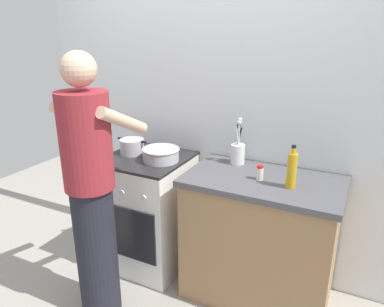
% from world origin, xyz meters
% --- Properties ---
extents(ground, '(6.00, 6.00, 0.00)m').
position_xyz_m(ground, '(0.00, 0.00, 0.00)').
color(ground, gray).
extents(back_wall, '(3.20, 0.10, 2.50)m').
position_xyz_m(back_wall, '(0.20, 0.50, 1.25)').
color(back_wall, silver).
rests_on(back_wall, ground).
extents(countertop, '(1.00, 0.60, 0.90)m').
position_xyz_m(countertop, '(0.55, 0.15, 0.45)').
color(countertop, '#99724C').
rests_on(countertop, ground).
extents(stove_range, '(0.60, 0.62, 0.90)m').
position_xyz_m(stove_range, '(-0.35, 0.15, 0.45)').
color(stove_range, white).
rests_on(stove_range, ground).
extents(pot, '(0.25, 0.18, 0.11)m').
position_xyz_m(pot, '(-0.49, 0.17, 0.96)').
color(pot, '#B2B2B7').
rests_on(pot, stove_range).
extents(mixing_bowl, '(0.28, 0.28, 0.09)m').
position_xyz_m(mixing_bowl, '(-0.21, 0.14, 0.95)').
color(mixing_bowl, '#B7B7BC').
rests_on(mixing_bowl, stove_range).
extents(utensil_crock, '(0.10, 0.10, 0.33)m').
position_xyz_m(utensil_crock, '(0.30, 0.33, 0.99)').
color(utensil_crock, silver).
rests_on(utensil_crock, countertop).
extents(spice_bottle, '(0.04, 0.04, 0.10)m').
position_xyz_m(spice_bottle, '(0.53, 0.12, 0.95)').
color(spice_bottle, silver).
rests_on(spice_bottle, countertop).
extents(oil_bottle, '(0.06, 0.06, 0.27)m').
position_xyz_m(oil_bottle, '(0.73, 0.08, 1.01)').
color(oil_bottle, gold).
rests_on(oil_bottle, countertop).
extents(person, '(0.41, 0.50, 1.70)m').
position_xyz_m(person, '(-0.34, -0.46, 0.86)').
color(person, black).
rests_on(person, ground).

